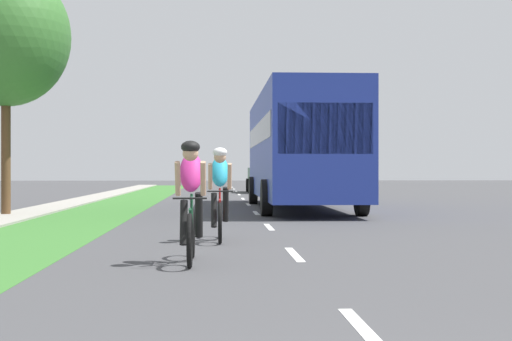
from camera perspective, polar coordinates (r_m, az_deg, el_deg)
ground_plane at (r=21.98m, az=-0.15°, el=-3.09°), size 120.00×120.00×0.00m
grass_verge at (r=22.20m, az=-11.59°, el=-3.05°), size 2.37×70.00×0.01m
sidewalk_concrete at (r=22.54m, az=-16.21°, el=-3.00°), size 1.30×70.00×0.10m
lane_markings_center at (r=25.97m, az=-0.60°, el=-2.59°), size 0.12×52.71×0.01m
cyclist_lead at (r=9.73m, az=-4.96°, el=-2.30°), size 0.42×1.72×1.58m
cyclist_trailing at (r=12.69m, az=-2.76°, el=-1.74°), size 0.42×1.72×1.58m
bus_blue at (r=23.35m, az=3.24°, el=1.96°), size 2.78×11.60×3.48m
suv_dark_green at (r=39.43m, az=0.88°, el=-0.31°), size 2.15×4.70×1.79m
street_tree_near at (r=20.91m, az=-18.47°, el=9.62°), size 3.33×3.33×6.53m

